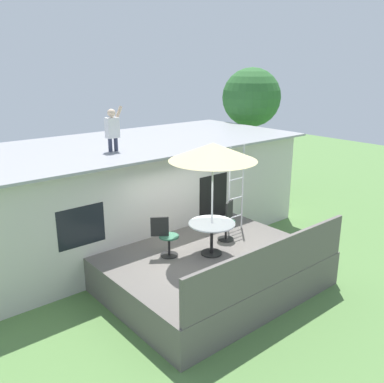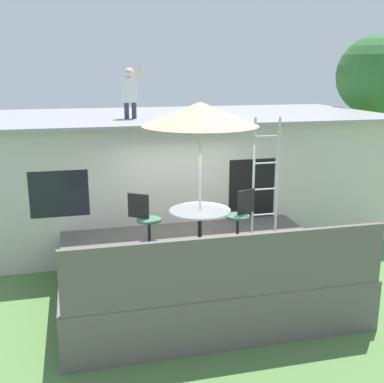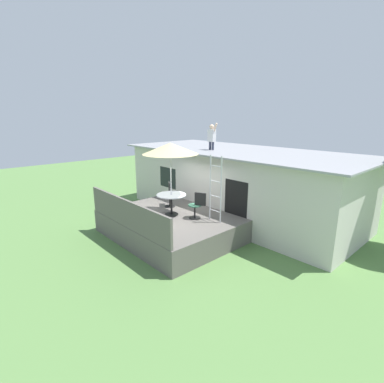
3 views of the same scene
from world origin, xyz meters
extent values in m
plane|color=#567F42|center=(0.00, 0.00, 0.00)|extent=(40.00, 40.00, 0.00)
cube|color=beige|center=(0.00, 3.60, 1.38)|extent=(10.00, 4.00, 2.76)
cube|color=#99999E|center=(0.00, 3.60, 2.79)|extent=(10.50, 4.50, 0.06)
cube|color=black|center=(-2.31, 1.61, 1.55)|extent=(1.10, 0.03, 0.90)
cube|color=black|center=(1.57, 1.61, 1.05)|extent=(1.00, 0.03, 2.00)
cube|color=#605B56|center=(0.00, 0.00, 0.40)|extent=(4.65, 3.74, 0.80)
cube|color=#605B56|center=(0.00, -1.82, 1.25)|extent=(4.55, 0.08, 0.90)
cylinder|color=black|center=(0.02, -0.04, 0.82)|extent=(0.48, 0.48, 0.03)
cylinder|color=black|center=(0.02, -0.04, 1.17)|extent=(0.07, 0.07, 0.71)
cylinder|color=silver|center=(0.02, -0.04, 1.53)|extent=(1.04, 1.04, 0.03)
cylinder|color=silver|center=(0.02, -0.04, 2.00)|extent=(0.04, 0.04, 2.40)
cone|color=beige|center=(0.02, -0.04, 3.15)|extent=(1.90, 1.90, 0.38)
cylinder|color=silver|center=(1.23, 0.65, 1.90)|extent=(0.04, 0.04, 2.20)
cylinder|color=silver|center=(1.71, 0.65, 1.90)|extent=(0.04, 0.04, 2.20)
cylinder|color=silver|center=(1.47, 0.65, 1.15)|extent=(0.48, 0.03, 0.03)
cylinder|color=silver|center=(1.47, 0.65, 1.65)|extent=(0.48, 0.03, 0.03)
cylinder|color=silver|center=(1.47, 0.65, 2.15)|extent=(0.48, 0.03, 0.03)
cylinder|color=silver|center=(1.47, 0.65, 2.65)|extent=(0.48, 0.03, 0.03)
cylinder|color=#33384C|center=(-0.85, 2.77, 2.99)|extent=(0.10, 0.10, 0.34)
cylinder|color=#33384C|center=(-0.69, 2.77, 2.99)|extent=(0.10, 0.10, 0.34)
cube|color=silver|center=(-0.77, 2.77, 3.41)|extent=(0.32, 0.20, 0.50)
sphere|color=beige|center=(-0.77, 2.77, 3.77)|extent=(0.20, 0.20, 0.20)
cylinder|color=beige|center=(-0.59, 2.77, 3.71)|extent=(0.26, 0.08, 0.44)
cylinder|color=black|center=(-0.77, 0.50, 0.81)|extent=(0.40, 0.40, 0.02)
cylinder|color=black|center=(-0.77, 0.50, 1.03)|extent=(0.06, 0.06, 0.44)
cylinder|color=#33664C|center=(-0.77, 0.50, 1.26)|extent=(0.44, 0.44, 0.04)
cube|color=black|center=(-0.94, 0.61, 1.50)|extent=(0.35, 0.26, 0.44)
cylinder|color=black|center=(0.83, 0.33, 0.81)|extent=(0.40, 0.40, 0.02)
cylinder|color=black|center=(0.83, 0.33, 1.03)|extent=(0.06, 0.06, 0.44)
cylinder|color=#33664C|center=(0.83, 0.33, 1.26)|extent=(0.44, 0.44, 0.04)
cube|color=black|center=(1.01, 0.41, 1.50)|extent=(0.38, 0.20, 0.44)
cylinder|color=brown|center=(6.50, 4.82, 1.61)|extent=(0.30, 0.30, 3.22)
sphere|color=#2D662D|center=(6.50, 4.82, 3.67)|extent=(2.26, 2.26, 2.26)
camera|label=1|loc=(-5.89, -6.44, 4.93)|focal=39.33mm
camera|label=2|loc=(-1.98, -7.54, 3.84)|focal=44.95mm
camera|label=3|loc=(7.67, -6.04, 4.20)|focal=26.89mm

